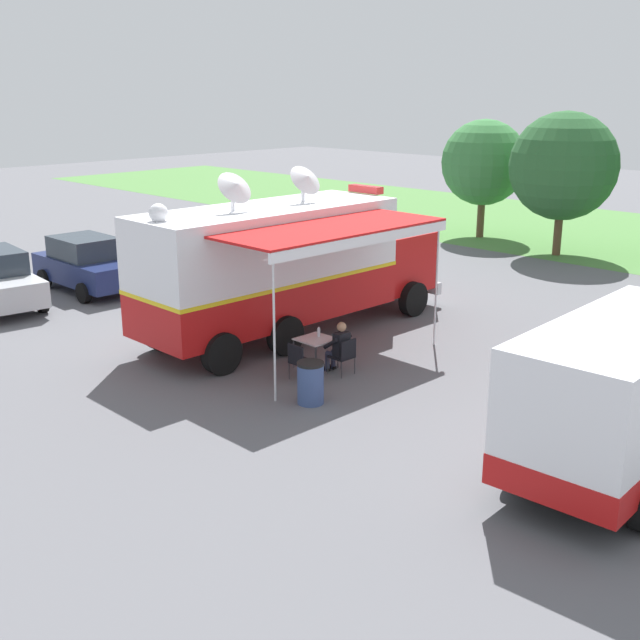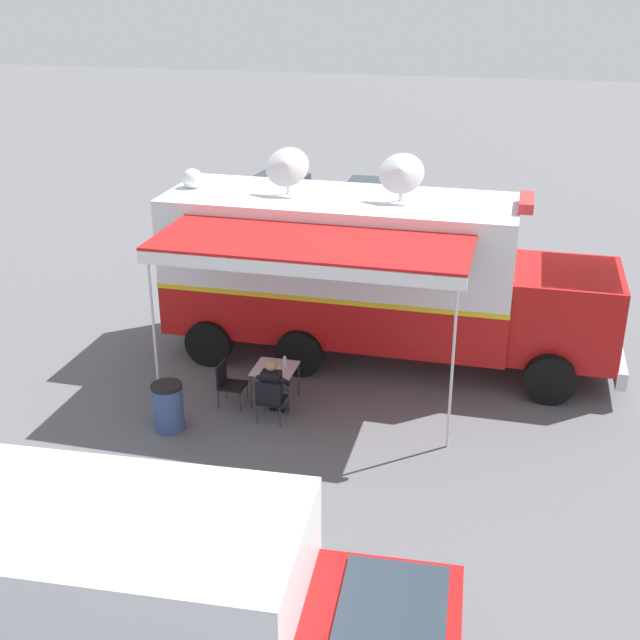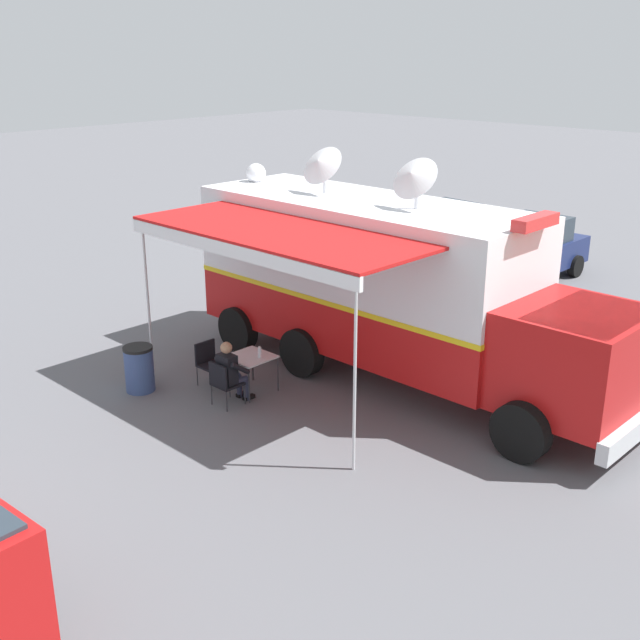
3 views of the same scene
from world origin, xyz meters
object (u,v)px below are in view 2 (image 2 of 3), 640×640
at_px(car_behind_truck, 275,207).
at_px(seated_responder, 273,386).
at_px(folding_chair_at_table, 270,398).
at_px(trash_bin, 168,407).
at_px(car_far_corner, 371,213).
at_px(folding_chair_beside_table, 228,381).
at_px(water_bottle, 285,362).
at_px(folding_table, 275,370).
at_px(support_truck, 115,614).
at_px(command_truck, 374,272).

bearing_deg(car_behind_truck, seated_responder, 16.01).
bearing_deg(folding_chair_at_table, trash_bin, -69.32).
xyz_separation_m(folding_chair_at_table, car_far_corner, (-11.36, -0.14, 0.37)).
bearing_deg(folding_chair_beside_table, water_bottle, 111.99).
bearing_deg(folding_table, folding_chair_beside_table, -68.60).
xyz_separation_m(folding_chair_at_table, folding_chair_beside_table, (-0.47, -0.99, 0.00)).
relative_size(folding_table, water_bottle, 3.61).
bearing_deg(support_truck, folding_table, -177.15).
height_order(folding_chair_beside_table, seated_responder, seated_responder).
height_order(folding_chair_at_table, car_far_corner, car_far_corner).
distance_m(folding_table, folding_chair_at_table, 0.83).
distance_m(command_truck, folding_chair_at_table, 3.78).
distance_m(folding_chair_at_table, seated_responder, 0.23).
xyz_separation_m(folding_chair_beside_table, support_truck, (7.07, 1.22, 0.87)).
bearing_deg(trash_bin, command_truck, 141.72).
height_order(trash_bin, car_far_corner, car_far_corner).
relative_size(seated_responder, car_far_corner, 0.30).
bearing_deg(command_truck, water_bottle, -28.78).
height_order(folding_table, support_truck, support_truck).
relative_size(seated_responder, car_behind_truck, 0.29).
bearing_deg(trash_bin, folding_chair_beside_table, 146.22).
height_order(folding_table, water_bottle, water_bottle).
bearing_deg(support_truck, car_behind_truck, -169.17).
relative_size(folding_chair_beside_table, seated_responder, 0.70).
relative_size(folding_table, car_far_corner, 0.19).
bearing_deg(car_behind_truck, car_far_corner, 89.90).
xyz_separation_m(folding_chair_at_table, trash_bin, (0.66, -1.74, -0.06)).
bearing_deg(folding_chair_beside_table, support_truck, 9.78).
bearing_deg(water_bottle, seated_responder, -3.18).
distance_m(folding_table, car_far_corner, 10.56).
distance_m(folding_chair_beside_table, car_behind_truck, 11.13).
bearing_deg(car_far_corner, water_bottle, 1.01).
relative_size(folding_chair_beside_table, support_truck, 0.13).
bearing_deg(command_truck, car_behind_truck, -150.83).
xyz_separation_m(command_truck, car_behind_truck, (-8.13, -4.54, -1.07)).
xyz_separation_m(command_truck, seated_responder, (3.05, -1.33, -1.30)).
height_order(car_behind_truck, car_far_corner, same).
height_order(folding_table, car_far_corner, car_far_corner).
bearing_deg(folding_table, folding_chair_at_table, 9.70).
height_order(folding_table, car_behind_truck, car_behind_truck).
relative_size(folding_table, car_behind_truck, 0.19).
bearing_deg(command_truck, car_far_corner, -169.69).
distance_m(water_bottle, car_behind_truck, 10.97).
xyz_separation_m(water_bottle, folding_chair_beside_table, (0.41, -1.03, -0.32)).
height_order(seated_responder, car_behind_truck, car_behind_truck).
bearing_deg(folding_chair_at_table, water_bottle, 177.36).
xyz_separation_m(trash_bin, car_far_corner, (-12.02, 1.59, 0.42)).
bearing_deg(support_truck, car_far_corner, -178.80).
height_order(command_truck, support_truck, command_truck).
xyz_separation_m(water_bottle, support_truck, (7.48, 0.19, 0.55)).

